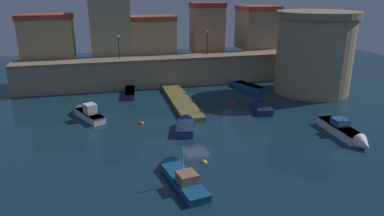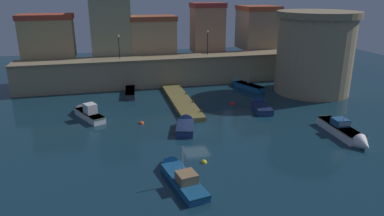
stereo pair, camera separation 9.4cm
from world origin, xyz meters
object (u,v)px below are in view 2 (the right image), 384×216
at_px(moored_boat_4, 260,106).
at_px(mooring_buoy_2, 204,163).
at_px(fortress_tower, 315,52).
at_px(moored_boat_1, 87,112).
at_px(moored_boat_3, 179,174).
at_px(moored_boat_7, 245,85).
at_px(quay_lamp_0, 119,43).
at_px(moored_boat_0, 130,90).
at_px(moored_boat_5, 346,132).
at_px(mooring_buoy_0, 142,124).
at_px(mooring_buoy_1, 232,104).
at_px(quay_lamp_1, 208,39).
at_px(moored_boat_2, 186,125).

bearing_deg(moored_boat_4, mooring_buoy_2, 148.29).
relative_size(fortress_tower, moored_boat_1, 1.70).
height_order(moored_boat_3, moored_boat_4, moored_boat_3).
bearing_deg(mooring_buoy_2, moored_boat_7, 60.15).
relative_size(quay_lamp_0, moored_boat_0, 0.43).
xyz_separation_m(fortress_tower, mooring_buoy_2, (-19.74, -16.62, -5.38)).
distance_m(moored_boat_3, moored_boat_5, 17.30).
relative_size(moored_boat_0, mooring_buoy_0, 13.80).
relative_size(fortress_tower, mooring_buoy_1, 17.00).
distance_m(mooring_buoy_0, mooring_buoy_2, 10.75).
bearing_deg(moored_boat_7, moored_boat_5, 165.46).
bearing_deg(moored_boat_1, quay_lamp_0, -46.25).
height_order(fortress_tower, quay_lamp_1, fortress_tower).
bearing_deg(mooring_buoy_1, moored_boat_5, -60.19).
height_order(moored_boat_2, mooring_buoy_2, moored_boat_2).
height_order(moored_boat_2, mooring_buoy_0, moored_boat_2).
bearing_deg(mooring_buoy_0, mooring_buoy_2, -68.36).
height_order(fortress_tower, moored_boat_5, fortress_tower).
relative_size(moored_boat_2, mooring_buoy_2, 9.72).
relative_size(moored_boat_1, moored_boat_5, 0.86).
distance_m(fortress_tower, quay_lamp_1, 14.97).
relative_size(fortress_tower, quay_lamp_1, 3.08).
height_order(moored_boat_1, moored_boat_3, moored_boat_3).
xyz_separation_m(quay_lamp_0, moored_boat_5, (19.52, -23.51, -5.76)).
bearing_deg(moored_boat_2, quay_lamp_1, -7.44).
height_order(moored_boat_1, moored_boat_4, moored_boat_1).
distance_m(moored_boat_7, mooring_buoy_0, 18.81).
distance_m(moored_boat_1, moored_boat_3, 16.91).
height_order(fortress_tower, mooring_buoy_1, fortress_tower).
distance_m(fortress_tower, moored_boat_7, 10.18).
height_order(moored_boat_4, mooring_buoy_0, moored_boat_4).
xyz_separation_m(quay_lamp_0, mooring_buoy_2, (5.13, -25.26, -6.26)).
distance_m(fortress_tower, mooring_buoy_0, 25.20).
bearing_deg(mooring_buoy_2, moored_boat_5, 6.95).
xyz_separation_m(mooring_buoy_1, mooring_buoy_2, (-7.48, -13.82, 0.00)).
xyz_separation_m(quay_lamp_1, moored_boat_0, (-11.71, -3.08, -6.02)).
height_order(quay_lamp_1, moored_boat_7, quay_lamp_1).
xyz_separation_m(moored_boat_3, moored_boat_5, (16.90, 3.71, 0.13)).
bearing_deg(quay_lamp_1, mooring_buoy_0, -127.05).
height_order(moored_boat_4, mooring_buoy_1, moored_boat_4).
relative_size(quay_lamp_1, moored_boat_3, 0.49).
relative_size(quay_lamp_1, moored_boat_0, 0.46).
bearing_deg(quay_lamp_0, fortress_tower, -19.16).
relative_size(quay_lamp_1, moored_boat_7, 0.56).
bearing_deg(mooring_buoy_1, mooring_buoy_2, -118.42).
bearing_deg(fortress_tower, moored_boat_3, -140.16).
bearing_deg(quay_lamp_0, moored_boat_3, -84.50).
xyz_separation_m(moored_boat_2, mooring_buoy_1, (7.26, 6.17, -0.37)).
bearing_deg(moored_boat_1, mooring_buoy_2, -170.50).
distance_m(fortress_tower, mooring_buoy_1, 13.68).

